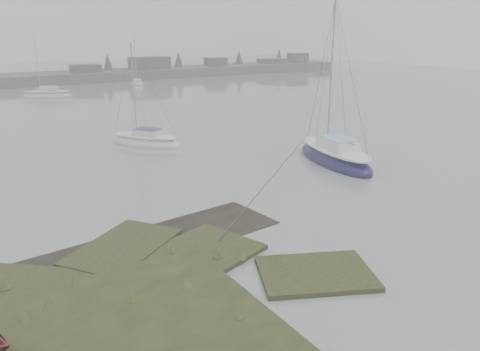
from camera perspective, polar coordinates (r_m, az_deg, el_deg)
name	(u,v)px	position (r m, az deg, el deg)	size (l,w,h in m)	color
ground	(67,122)	(41.83, -20.32, 6.10)	(160.00, 160.00, 0.00)	gray
far_shoreline	(186,70)	(80.65, -6.55, 12.61)	(60.00, 8.00, 4.15)	#4C4F51
sailboat_main	(335,157)	(27.78, 11.46, 2.20)	(3.72, 7.27, 9.80)	#110F38
sailboat_white	(146,141)	(32.13, -11.43, 4.10)	(4.32, 5.14, 7.21)	silver
sailboat_far_b	(137,86)	(64.73, -12.42, 10.62)	(3.23, 5.42, 7.27)	silver
sailboat_far_c	(48,95)	(58.50, -22.41, 9.06)	(5.78, 4.22, 7.86)	silver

